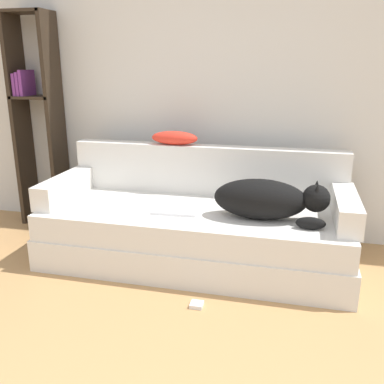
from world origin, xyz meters
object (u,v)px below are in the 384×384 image
power_adapter (196,305)px  laptop (176,210)px  dog (267,199)px  throw_pillow (175,138)px  bookshelf (36,113)px  couch (195,235)px

power_adapter → laptop: bearing=118.2°
dog → throw_pillow: size_ratio=2.04×
bookshelf → power_adapter: size_ratio=23.75×
bookshelf → power_adapter: (1.71, -1.11, -1.00)m
laptop → bookshelf: size_ratio=0.18×
couch → power_adapter: (0.15, -0.61, -0.19)m
couch → dog: size_ratio=2.90×
dog → laptop: (-0.63, -0.01, -0.13)m
throw_pillow → bookshelf: (-1.30, 0.13, 0.15)m
couch → power_adapter: bearing=-75.9°
laptop → couch: bearing=39.7°
dog → power_adapter: (-0.36, -0.52, -0.54)m
laptop → throw_pillow: size_ratio=0.87×
couch → bookshelf: 1.82m
couch → power_adapter: 0.66m
laptop → bookshelf: bearing=154.2°
throw_pillow → bookshelf: bookshelf is taller
laptop → bookshelf: bookshelf is taller
couch → throw_pillow: (-0.26, 0.37, 0.65)m
dog → bookshelf: size_ratio=0.41×
laptop → dog: bearing=-1.9°
laptop → throw_pillow: (-0.14, 0.48, 0.43)m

